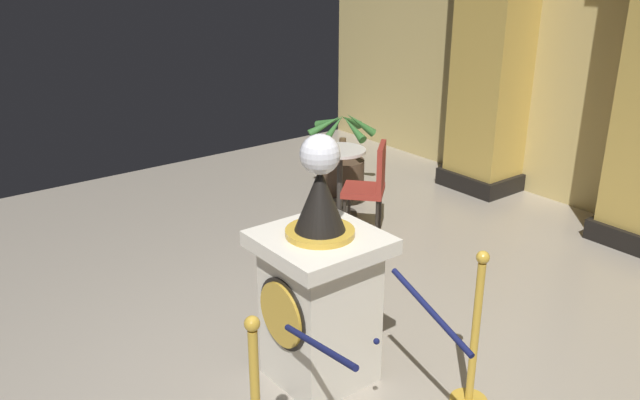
{
  "coord_description": "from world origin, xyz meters",
  "views": [
    {
      "loc": [
        2.68,
        -2.1,
        2.73
      ],
      "look_at": [
        -0.26,
        0.17,
        1.28
      ],
      "focal_mm": 36.63,
      "sensor_mm": 36.0,
      "label": 1
    }
  ],
  "objects_px": {
    "pedestal_clock": "(319,290)",
    "cafe_chair_red": "(371,182)",
    "cafe_table": "(340,174)",
    "stanchion_far": "(473,353)",
    "potted_palm_left": "(342,166)"
  },
  "relations": [
    {
      "from": "stanchion_far",
      "to": "cafe_table",
      "type": "height_order",
      "value": "stanchion_far"
    },
    {
      "from": "pedestal_clock",
      "to": "cafe_chair_red",
      "type": "distance_m",
      "value": 2.37
    },
    {
      "from": "pedestal_clock",
      "to": "cafe_chair_red",
      "type": "height_order",
      "value": "pedestal_clock"
    },
    {
      "from": "potted_palm_left",
      "to": "cafe_table",
      "type": "relative_size",
      "value": 1.33
    },
    {
      "from": "stanchion_far",
      "to": "cafe_chair_red",
      "type": "bearing_deg",
      "value": 152.17
    },
    {
      "from": "cafe_table",
      "to": "cafe_chair_red",
      "type": "xyz_separation_m",
      "value": [
        0.61,
        -0.1,
        0.1
      ]
    },
    {
      "from": "cafe_chair_red",
      "to": "pedestal_clock",
      "type": "bearing_deg",
      "value": -49.93
    },
    {
      "from": "cafe_table",
      "to": "cafe_chair_red",
      "type": "bearing_deg",
      "value": -9.32
    },
    {
      "from": "pedestal_clock",
      "to": "cafe_chair_red",
      "type": "bearing_deg",
      "value": 130.07
    },
    {
      "from": "pedestal_clock",
      "to": "potted_palm_left",
      "type": "bearing_deg",
      "value": 138.16
    },
    {
      "from": "cafe_table",
      "to": "cafe_chair_red",
      "type": "height_order",
      "value": "cafe_chair_red"
    },
    {
      "from": "cafe_chair_red",
      "to": "cafe_table",
      "type": "bearing_deg",
      "value": 170.68
    },
    {
      "from": "cafe_chair_red",
      "to": "potted_palm_left",
      "type": "bearing_deg",
      "value": 152.82
    },
    {
      "from": "pedestal_clock",
      "to": "cafe_chair_red",
      "type": "xyz_separation_m",
      "value": [
        -1.53,
        1.81,
        -0.09
      ]
    },
    {
      "from": "potted_palm_left",
      "to": "stanchion_far",
      "type": "bearing_deg",
      "value": -27.61
    }
  ]
}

